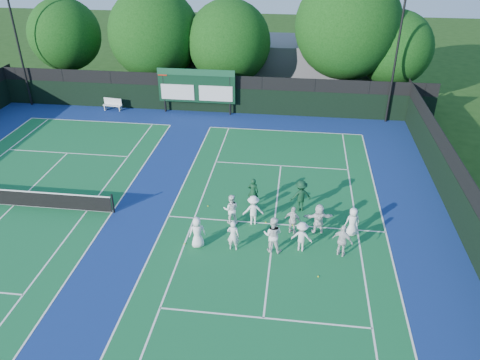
# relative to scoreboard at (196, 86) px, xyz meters

# --- Properties ---
(ground) EXTENTS (120.00, 120.00, 0.00)m
(ground) POSITION_rel_scoreboard_xyz_m (7.01, -15.59, -2.19)
(ground) COLOR #18390F
(ground) RESTS_ON ground
(court_apron) EXTENTS (34.00, 32.00, 0.01)m
(court_apron) POSITION_rel_scoreboard_xyz_m (1.01, -14.59, -2.19)
(court_apron) COLOR navy
(court_apron) RESTS_ON ground
(near_court) EXTENTS (11.05, 23.85, 0.01)m
(near_court) POSITION_rel_scoreboard_xyz_m (7.01, -14.59, -2.18)
(near_court) COLOR #135D2F
(near_court) RESTS_ON ground
(left_court) EXTENTS (11.05, 23.85, 0.01)m
(left_court) POSITION_rel_scoreboard_xyz_m (-6.99, -14.59, -2.18)
(left_court) COLOR #135D2F
(left_court) RESTS_ON ground
(back_fence) EXTENTS (34.00, 0.08, 3.00)m
(back_fence) POSITION_rel_scoreboard_xyz_m (1.01, 0.41, -0.83)
(back_fence) COLOR black
(back_fence) RESTS_ON ground
(divider_fence_right) EXTENTS (0.08, 32.00, 3.00)m
(divider_fence_right) POSITION_rel_scoreboard_xyz_m (16.01, -14.59, -0.83)
(divider_fence_right) COLOR black
(divider_fence_right) RESTS_ON ground
(scoreboard) EXTENTS (6.00, 0.21, 3.55)m
(scoreboard) POSITION_rel_scoreboard_xyz_m (0.00, 0.00, 0.00)
(scoreboard) COLOR black
(scoreboard) RESTS_ON ground
(clubhouse) EXTENTS (18.00, 6.00, 4.00)m
(clubhouse) POSITION_rel_scoreboard_xyz_m (5.01, 8.41, -0.19)
(clubhouse) COLOR slate
(clubhouse) RESTS_ON ground
(light_pole_left) EXTENTS (1.20, 0.30, 10.12)m
(light_pole_left) POSITION_rel_scoreboard_xyz_m (-13.99, 0.11, 4.11)
(light_pole_left) COLOR black
(light_pole_left) RESTS_ON ground
(light_pole_right) EXTENTS (1.20, 0.30, 10.12)m
(light_pole_right) POSITION_rel_scoreboard_xyz_m (14.51, 0.11, 4.11)
(light_pole_right) COLOR black
(light_pole_right) RESTS_ON ground
(tennis_net) EXTENTS (11.30, 0.10, 1.10)m
(tennis_net) POSITION_rel_scoreboard_xyz_m (-6.99, -14.59, -1.70)
(tennis_net) COLOR black
(tennis_net) RESTS_ON ground
(bench) EXTENTS (1.58, 0.63, 0.97)m
(bench) POSITION_rel_scoreboard_xyz_m (-6.84, -0.22, -1.67)
(bench) COLOR silver
(bench) RESTS_ON ground
(tree_a) EXTENTS (5.97, 5.97, 7.90)m
(tree_a) POSITION_rel_scoreboard_xyz_m (-11.83, 3.99, 2.56)
(tree_a) COLOR #311A0D
(tree_a) RESTS_ON ground
(tree_b) EXTENTS (7.47, 7.47, 8.92)m
(tree_b) POSITION_rel_scoreboard_xyz_m (-4.06, 3.99, 2.81)
(tree_b) COLOR #311A0D
(tree_b) RESTS_ON ground
(tree_c) EXTENTS (6.75, 6.75, 8.08)m
(tree_c) POSITION_rel_scoreboard_xyz_m (2.14, 3.99, 2.33)
(tree_c) COLOR #311A0D
(tree_c) RESTS_ON ground
(tree_d) EXTENTS (8.18, 8.18, 10.29)m
(tree_d) POSITION_rel_scoreboard_xyz_m (11.44, 3.99, 3.79)
(tree_d) COLOR #311A0D
(tree_d) RESTS_ON ground
(tree_e) EXTENTS (5.82, 5.82, 7.51)m
(tree_e) POSITION_rel_scoreboard_xyz_m (15.22, 3.99, 2.25)
(tree_e) COLOR #311A0D
(tree_e) RESTS_ON ground
(tennis_ball_0) EXTENTS (0.07, 0.07, 0.07)m
(tennis_ball_0) POSITION_rel_scoreboard_xyz_m (2.92, -16.80, -2.16)
(tennis_ball_0) COLOR #CAD318
(tennis_ball_0) RESTS_ON ground
(tennis_ball_1) EXTENTS (0.07, 0.07, 0.07)m
(tennis_ball_1) POSITION_rel_scoreboard_xyz_m (7.94, -14.61, -2.16)
(tennis_ball_1) COLOR #CAD318
(tennis_ball_1) RESTS_ON ground
(tennis_ball_2) EXTENTS (0.07, 0.07, 0.07)m
(tennis_ball_2) POSITION_rel_scoreboard_xyz_m (9.15, -18.33, -2.16)
(tennis_ball_2) COLOR #CAD318
(tennis_ball_2) RESTS_ON ground
(tennis_ball_3) EXTENTS (0.07, 0.07, 0.07)m
(tennis_ball_3) POSITION_rel_scoreboard_xyz_m (3.38, -13.39, -2.16)
(tennis_ball_3) COLOR #CAD318
(tennis_ball_3) RESTS_ON ground
(tennis_ball_4) EXTENTS (0.07, 0.07, 0.07)m
(tennis_ball_4) POSITION_rel_scoreboard_xyz_m (6.58, -14.54, -2.16)
(tennis_ball_4) COLOR #CAD318
(tennis_ball_4) RESTS_ON ground
(player_front_0) EXTENTS (0.90, 0.73, 1.58)m
(player_front_0) POSITION_rel_scoreboard_xyz_m (3.57, -16.84, -1.40)
(player_front_0) COLOR white
(player_front_0) RESTS_ON ground
(player_front_1) EXTENTS (0.58, 0.39, 1.55)m
(player_front_1) POSITION_rel_scoreboard_xyz_m (5.25, -16.86, -1.41)
(player_front_1) COLOR white
(player_front_1) RESTS_ON ground
(player_front_2) EXTENTS (0.95, 0.78, 1.81)m
(player_front_2) POSITION_rel_scoreboard_xyz_m (7.06, -16.73, -1.29)
(player_front_2) COLOR white
(player_front_2) RESTS_ON ground
(player_front_3) EXTENTS (1.06, 0.72, 1.51)m
(player_front_3) POSITION_rel_scoreboard_xyz_m (8.37, -16.51, -1.44)
(player_front_3) COLOR silver
(player_front_3) RESTS_ON ground
(player_front_4) EXTENTS (1.03, 0.76, 1.63)m
(player_front_4) POSITION_rel_scoreboard_xyz_m (10.20, -16.68, -1.38)
(player_front_4) COLOR silver
(player_front_4) RESTS_ON ground
(player_back_0) EXTENTS (0.86, 0.71, 1.60)m
(player_back_0) POSITION_rel_scoreboard_xyz_m (4.83, -14.71, -1.39)
(player_back_0) COLOR white
(player_back_0) RESTS_ON ground
(player_back_1) EXTENTS (1.13, 0.79, 1.59)m
(player_back_1) POSITION_rel_scoreboard_xyz_m (5.94, -14.65, -1.39)
(player_back_1) COLOR white
(player_back_1) RESTS_ON ground
(player_back_2) EXTENTS (0.94, 0.69, 1.48)m
(player_back_2) POSITION_rel_scoreboard_xyz_m (7.94, -15.23, -1.45)
(player_back_2) COLOR silver
(player_back_2) RESTS_ON ground
(player_back_3) EXTENTS (1.51, 0.70, 1.57)m
(player_back_3) POSITION_rel_scoreboard_xyz_m (9.16, -14.98, -1.41)
(player_back_3) COLOR white
(player_back_3) RESTS_ON ground
(player_back_4) EXTENTS (0.85, 0.68, 1.51)m
(player_back_4) POSITION_rel_scoreboard_xyz_m (10.77, -15.00, -1.44)
(player_back_4) COLOR white
(player_back_4) RESTS_ON ground
(coach_left) EXTENTS (0.60, 0.42, 1.57)m
(coach_left) POSITION_rel_scoreboard_xyz_m (5.75, -12.84, -1.41)
(coach_left) COLOR #0F371E
(coach_left) RESTS_ON ground
(coach_right) EXTENTS (1.29, 1.00, 1.76)m
(coach_right) POSITION_rel_scoreboard_xyz_m (8.26, -13.10, -1.31)
(coach_right) COLOR #0D331D
(coach_right) RESTS_ON ground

